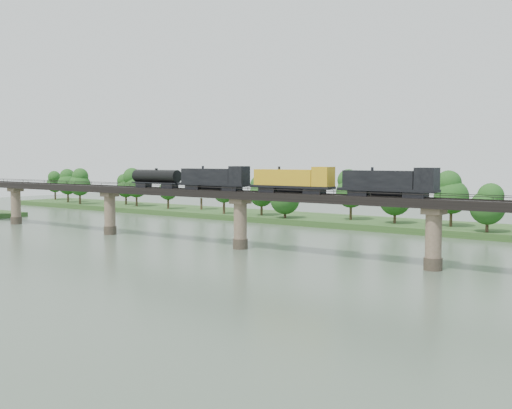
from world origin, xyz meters
The scene contains 6 objects.
ground centered at (0.00, 0.00, 0.00)m, with size 400.00×400.00×0.00m, color #3C4D3C.
far_bank centered at (0.00, 85.00, 0.80)m, with size 300.00×24.00×1.60m, color #27481D.
bridge centered at (0.00, 30.00, 5.46)m, with size 236.00×30.00×11.50m.
bridge_superstructure centered at (0.00, 30.00, 11.79)m, with size 220.00×4.90×0.75m.
far_treeline centered at (-8.21, 80.52, 8.83)m, with size 289.06×17.54×13.60m.
freight_train centered at (5.93, 30.00, 13.85)m, with size 71.44×2.78×4.92m.
Camera 1 is at (80.38, -67.61, 17.65)m, focal length 45.00 mm.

